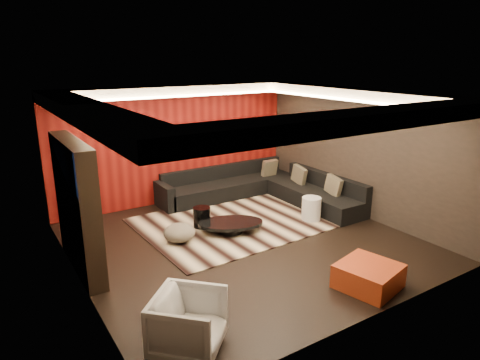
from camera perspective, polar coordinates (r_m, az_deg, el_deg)
floor at (r=8.33m, az=0.49°, el=-8.32°), size 6.00×6.00×0.02m
ceiling at (r=7.60m, az=0.54°, el=11.39°), size 6.00×6.00×0.02m
wall_back at (r=10.43m, az=-8.58°, el=4.74°), size 6.00×0.02×2.80m
wall_left at (r=6.76m, az=-21.40°, el=-2.62°), size 0.02×6.00×2.80m
wall_right at (r=9.78m, az=15.49°, el=3.55°), size 0.02×6.00×2.80m
red_feature_wall at (r=10.39m, az=-8.49°, el=4.71°), size 5.98×0.05×2.78m
soffit_back at (r=9.97m, az=-8.15°, el=11.73°), size 6.00×0.60×0.22m
soffit_front at (r=5.57m, az=16.06°, el=7.69°), size 6.00×0.60×0.22m
soffit_left at (r=6.55m, az=-19.90°, el=8.57°), size 0.60×4.80×0.22m
soffit_right at (r=9.36m, az=14.79°, el=11.06°), size 0.60×4.80×0.22m
cove_back at (r=9.67m, az=-7.27°, el=11.08°), size 4.80×0.08×0.04m
cove_front at (r=5.81m, az=13.48°, el=7.31°), size 4.80×0.08×0.04m
cove_left at (r=6.64m, az=-16.96°, el=8.15°), size 0.08×4.80×0.04m
cove_right at (r=9.12m, az=13.27°, el=10.47°), size 0.08×4.80×0.04m
tv_surround at (r=7.44m, az=-20.92°, el=-3.31°), size 0.30×2.00×2.20m
tv_screen at (r=7.37m, az=-19.98°, el=-0.55°), size 0.04×1.30×0.80m
tv_shelf at (r=7.61m, az=-19.44°, el=-5.96°), size 0.04×1.60×0.04m
rug at (r=9.28m, az=-0.49°, el=-5.51°), size 4.11×3.15×0.02m
coffee_table at (r=8.68m, az=-1.26°, el=-6.26°), size 1.73×1.73×0.22m
drum_stool at (r=8.93m, az=-5.10°, el=-4.95°), size 0.42×0.42×0.42m
striped_pouf at (r=8.34m, az=-8.07°, el=-6.97°), size 0.77×0.77×0.34m
white_side_table at (r=9.41m, az=9.48°, el=-3.82°), size 0.53×0.53×0.52m
orange_ottoman at (r=7.04m, az=16.74°, el=-12.16°), size 1.01×1.01×0.37m
armchair at (r=5.44m, az=-6.88°, el=-18.42°), size 1.15×1.15×0.75m
sectional_sofa at (r=10.59m, az=2.85°, el=-1.29°), size 3.65×3.50×0.75m
throw_pillows at (r=10.58m, az=7.90°, el=0.58°), size 0.55×2.41×0.50m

